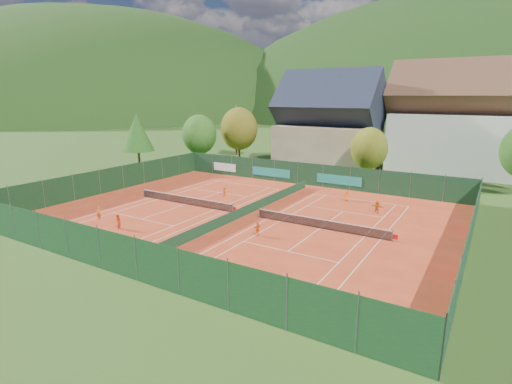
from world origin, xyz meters
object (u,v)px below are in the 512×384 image
at_px(chalet, 329,128).
at_px(player_right_near, 257,229).
at_px(player_right_far_b, 377,207).
at_px(player_left_near, 99,213).
at_px(ball_hopper, 305,286).
at_px(player_right_far_a, 347,196).
at_px(player_left_far, 224,192).
at_px(player_left_mid, 118,222).
at_px(hotel_block_a, 462,125).

height_order(chalet, player_right_near, chalet).
bearing_deg(player_right_far_b, player_left_near, 40.26).
relative_size(chalet, player_right_near, 12.95).
height_order(ball_hopper, player_right_far_a, player_right_far_a).
bearing_deg(player_left_far, player_left_mid, 114.09).
distance_m(chalet, hotel_block_a, 19.94).
relative_size(hotel_block_a, player_right_near, 17.26).
distance_m(player_left_near, player_right_far_b, 27.80).
height_order(chalet, player_left_far, chalet).
distance_m(chalet, player_left_near, 40.00).
xyz_separation_m(player_left_mid, player_left_far, (1.41, 14.51, -0.08)).
height_order(chalet, player_right_far_a, chalet).
distance_m(chalet, player_right_near, 35.88).
relative_size(player_left_near, player_left_mid, 0.94).
bearing_deg(player_right_far_a, hotel_block_a, -96.48).
bearing_deg(player_left_mid, player_left_near, -173.83).
bearing_deg(player_right_near, player_left_mid, 144.31).
relative_size(player_left_far, player_right_far_a, 1.06).
distance_m(player_left_near, player_right_near, 16.12).
bearing_deg(player_right_near, hotel_block_a, 14.94).
xyz_separation_m(player_right_near, player_right_far_a, (2.73, 15.35, -0.03)).
bearing_deg(player_right_far_b, player_right_far_a, -32.00).
xyz_separation_m(chalet, player_left_mid, (-4.53, -39.63, -5.91)).
height_order(ball_hopper, player_right_near, player_right_near).
bearing_deg(player_left_far, chalet, -67.46).
relative_size(player_right_near, player_right_far_a, 1.05).
bearing_deg(hotel_block_a, player_left_near, -121.60).
xyz_separation_m(hotel_block_a, player_right_far_b, (-4.84, -28.48, -6.71)).
height_order(player_left_mid, player_left_far, player_left_mid).
bearing_deg(ball_hopper, player_right_far_a, 102.61).
xyz_separation_m(hotel_block_a, player_right_far_a, (-9.11, -25.29, -6.79)).
bearing_deg(player_left_near, player_left_mid, -34.97).
bearing_deg(hotel_block_a, player_right_far_a, -109.82).
distance_m(hotel_block_a, player_right_near, 42.87).
height_order(player_left_mid, player_right_far_b, player_left_mid).
xyz_separation_m(player_left_far, player_right_near, (10.28, -9.52, -0.01)).
xyz_separation_m(ball_hopper, player_left_mid, (-19.50, 2.41, 0.16)).
xyz_separation_m(player_right_far_a, player_right_far_b, (4.28, -3.19, 0.07)).
xyz_separation_m(player_left_mid, player_right_near, (11.68, 4.99, -0.09)).
relative_size(player_left_mid, player_right_far_b, 1.06).
height_order(hotel_block_a, ball_hopper, hotel_block_a).
bearing_deg(player_left_near, player_left_far, 47.74).
xyz_separation_m(chalet, player_left_far, (-3.12, -25.12, -5.99)).
xyz_separation_m(hotel_block_a, ball_hopper, (-4.02, -48.04, -6.83)).
distance_m(player_left_near, player_right_far_a, 26.66).
distance_m(chalet, player_left_mid, 40.33).
relative_size(ball_hopper, player_right_far_a, 0.67).
distance_m(hotel_block_a, player_left_far, 38.78).
height_order(player_left_near, player_left_far, player_left_near).
bearing_deg(ball_hopper, player_right_near, 136.59).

